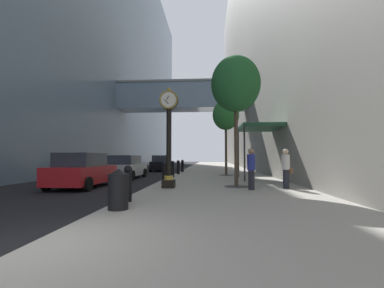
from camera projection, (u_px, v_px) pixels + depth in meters
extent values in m
plane|color=black|center=(186.00, 170.00, 31.02)|extent=(110.00, 110.00, 0.00)
cube|color=#9E998E|center=(216.00, 168.00, 33.77)|extent=(7.11, 80.00, 0.14)
cube|color=slate|center=(96.00, 34.00, 35.74)|extent=(9.00, 80.00, 36.20)
cube|color=#758EA8|center=(182.00, 97.00, 31.52)|extent=(15.67, 3.20, 3.00)
cube|color=gray|center=(182.00, 84.00, 31.60)|extent=(15.67, 3.40, 0.24)
cube|color=gray|center=(277.00, 23.00, 34.15)|extent=(9.00, 80.00, 37.50)
cube|color=black|center=(169.00, 184.00, 11.71)|extent=(0.55, 0.55, 0.35)
cylinder|color=gold|center=(169.00, 178.00, 11.72)|extent=(0.38, 0.38, 0.18)
cylinder|color=black|center=(169.00, 142.00, 11.80)|extent=(0.22, 0.22, 2.97)
cylinder|color=black|center=(169.00, 100.00, 11.90)|extent=(0.84, 0.28, 0.84)
torus|color=gold|center=(168.00, 99.00, 11.74)|extent=(0.82, 0.05, 0.82)
cylinder|color=silver|center=(168.00, 99.00, 11.75)|extent=(0.69, 0.01, 0.69)
cylinder|color=silver|center=(169.00, 101.00, 12.04)|extent=(0.69, 0.01, 0.69)
sphere|color=gold|center=(169.00, 89.00, 11.92)|extent=(0.16, 0.16, 0.16)
cube|color=black|center=(168.00, 98.00, 11.74)|extent=(0.10, 0.01, 0.17)
cube|color=black|center=(166.00, 102.00, 11.74)|extent=(0.20, 0.01, 0.21)
cylinder|color=black|center=(128.00, 187.00, 8.07)|extent=(0.24, 0.24, 0.91)
sphere|color=black|center=(128.00, 169.00, 8.10)|extent=(0.25, 0.25, 0.25)
cylinder|color=black|center=(164.00, 173.00, 14.48)|extent=(0.24, 0.24, 0.91)
sphere|color=black|center=(164.00, 164.00, 14.50)|extent=(0.25, 0.25, 0.25)
cylinder|color=black|center=(172.00, 170.00, 17.68)|extent=(0.24, 0.24, 0.91)
sphere|color=black|center=(173.00, 163.00, 17.71)|extent=(0.25, 0.25, 0.25)
cylinder|color=black|center=(178.00, 168.00, 20.88)|extent=(0.24, 0.24, 0.91)
sphere|color=black|center=(178.00, 162.00, 20.91)|extent=(0.25, 0.25, 0.25)
cylinder|color=black|center=(182.00, 167.00, 24.09)|extent=(0.24, 0.24, 0.91)
sphere|color=black|center=(182.00, 161.00, 24.11)|extent=(0.25, 0.25, 0.25)
cylinder|color=#333335|center=(236.00, 187.00, 12.08)|extent=(1.10, 1.10, 0.02)
cylinder|color=#4C3D2D|center=(236.00, 144.00, 12.18)|extent=(0.18, 0.18, 3.91)
ellipsoid|color=#23602D|center=(236.00, 84.00, 12.32)|extent=(2.28, 2.28, 2.62)
cylinder|color=#333335|center=(226.00, 175.00, 19.73)|extent=(1.10, 1.10, 0.02)
cylinder|color=#4C3D2D|center=(226.00, 150.00, 19.82)|extent=(0.18, 0.18, 3.80)
ellipsoid|color=#2D7033|center=(226.00, 115.00, 19.95)|extent=(1.99, 1.99, 2.29)
cylinder|color=black|center=(118.00, 192.00, 6.87)|extent=(0.52, 0.52, 0.92)
cone|color=black|center=(119.00, 172.00, 6.89)|extent=(0.53, 0.53, 0.16)
cylinder|color=#23232D|center=(286.00, 179.00, 11.48)|extent=(0.29, 0.29, 0.81)
cylinder|color=silver|center=(286.00, 162.00, 11.52)|extent=(0.38, 0.38, 0.66)
sphere|color=beige|center=(286.00, 152.00, 11.54)|extent=(0.25, 0.25, 0.25)
cube|color=brown|center=(291.00, 171.00, 11.45)|extent=(0.15, 0.21, 0.24)
cylinder|color=#23232D|center=(251.00, 180.00, 10.98)|extent=(0.33, 0.33, 0.81)
cylinder|color=navy|center=(251.00, 162.00, 11.02)|extent=(0.43, 0.43, 0.66)
sphere|color=#9E7556|center=(251.00, 151.00, 11.04)|extent=(0.25, 0.25, 0.25)
cube|color=#235138|center=(259.00, 127.00, 16.48)|extent=(2.40, 3.60, 0.20)
cylinder|color=#333338|center=(244.00, 153.00, 14.88)|extent=(0.10, 0.10, 3.20)
cylinder|color=#333338|center=(238.00, 153.00, 18.07)|extent=(0.10, 0.10, 3.20)
cube|color=#AD191E|center=(83.00, 175.00, 13.02)|extent=(1.91, 4.18, 0.82)
cube|color=#282D38|center=(81.00, 160.00, 12.85)|extent=(1.68, 2.35, 0.67)
cylinder|color=black|center=(79.00, 179.00, 14.49)|extent=(0.22, 0.64, 0.64)
cylinder|color=black|center=(112.00, 179.00, 14.35)|extent=(0.22, 0.64, 0.64)
cylinder|color=black|center=(47.00, 184.00, 11.66)|extent=(0.22, 0.64, 0.64)
cylinder|color=black|center=(88.00, 184.00, 11.52)|extent=(0.22, 0.64, 0.64)
cube|color=black|center=(162.00, 165.00, 28.49)|extent=(2.00, 4.32, 0.81)
cube|color=#282D38|center=(161.00, 158.00, 28.31)|extent=(1.72, 2.44, 0.66)
cylinder|color=black|center=(155.00, 167.00, 29.95)|extent=(0.24, 0.65, 0.64)
cylinder|color=black|center=(172.00, 167.00, 29.89)|extent=(0.24, 0.65, 0.64)
cylinder|color=black|center=(151.00, 169.00, 27.06)|extent=(0.24, 0.65, 0.64)
cylinder|color=black|center=(169.00, 169.00, 26.99)|extent=(0.24, 0.65, 0.64)
cube|color=silver|center=(160.00, 163.00, 40.25)|extent=(1.98, 4.61, 0.83)
cube|color=#282D38|center=(160.00, 158.00, 40.06)|extent=(1.69, 2.60, 0.68)
cylinder|color=black|center=(156.00, 164.00, 41.82)|extent=(0.24, 0.65, 0.64)
cylinder|color=black|center=(168.00, 164.00, 41.75)|extent=(0.24, 0.65, 0.64)
cylinder|color=black|center=(152.00, 165.00, 38.72)|extent=(0.24, 0.65, 0.64)
cylinder|color=black|center=(165.00, 165.00, 38.66)|extent=(0.24, 0.65, 0.64)
cube|color=#B7BABF|center=(126.00, 170.00, 18.50)|extent=(2.01, 4.22, 0.78)
cube|color=#282D38|center=(125.00, 160.00, 18.32)|extent=(1.73, 2.38, 0.63)
cylinder|color=black|center=(120.00, 173.00, 19.99)|extent=(0.24, 0.65, 0.64)
cylinder|color=black|center=(144.00, 173.00, 19.80)|extent=(0.24, 0.65, 0.64)
cylinder|color=black|center=(104.00, 175.00, 17.17)|extent=(0.24, 0.65, 0.64)
cylinder|color=black|center=(132.00, 175.00, 16.98)|extent=(0.24, 0.65, 0.64)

